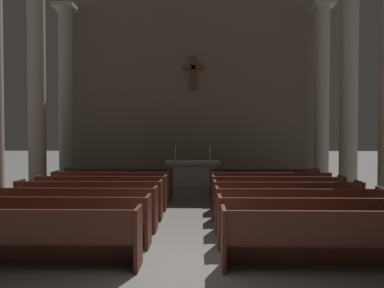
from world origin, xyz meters
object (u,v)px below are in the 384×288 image
at_px(pew_left_row_2, 54,221).
at_px(column_left_fourth, 66,97).
at_px(pew_left_row_1, 26,237).
at_px(candlestick_right, 210,156).
at_px(pew_left_row_5, 102,193).
at_px(pew_right_row_7, 263,183).
at_px(altar, 193,173).
at_px(pew_right_row_6, 270,187).
at_px(pew_right_row_4, 287,200).
at_px(pew_left_row_7, 119,182).
at_px(pew_left_row_6, 111,187).
at_px(column_right_fourth, 322,97).
at_px(column_right_third, 349,88).
at_px(pew_left_row_4, 90,200).
at_px(pew_right_row_5, 277,193).
at_px(pew_right_row_1, 338,239).
at_px(pew_right_row_2, 316,222).
at_px(column_left_third, 37,89).
at_px(candlestick_left, 175,156).
at_px(pew_right_row_3, 299,210).
at_px(pew_left_row_3, 74,209).

distance_m(pew_left_row_2, column_left_fourth, 9.29).
height_order(pew_left_row_1, candlestick_right, candlestick_right).
bearing_deg(pew_left_row_5, pew_right_row_7, 23.97).
distance_m(pew_right_row_7, candlestick_right, 3.16).
height_order(pew_left_row_5, altar, altar).
bearing_deg(pew_right_row_6, pew_right_row_4, -90.00).
distance_m(pew_left_row_2, pew_left_row_7, 5.33).
height_order(pew_left_row_1, pew_left_row_5, same).
bearing_deg(column_left_fourth, altar, -3.90).
height_order(pew_left_row_6, column_left_fourth, column_left_fourth).
height_order(pew_left_row_5, column_right_fourth, column_right_fourth).
height_order(pew_left_row_7, pew_right_row_6, same).
bearing_deg(column_right_third, pew_left_row_4, -155.65).
bearing_deg(pew_right_row_6, pew_right_row_5, -90.00).
bearing_deg(pew_right_row_1, pew_left_row_4, 146.30).
relative_size(pew_left_row_7, column_right_fourth, 0.48).
height_order(pew_left_row_4, pew_right_row_2, same).
bearing_deg(candlestick_right, pew_right_row_5, -70.14).
bearing_deg(column_left_third, column_right_third, 0.00).
bearing_deg(pew_left_row_5, pew_left_row_4, -90.00).
relative_size(pew_left_row_2, pew_left_row_6, 1.00).
height_order(pew_right_row_1, candlestick_left, candlestick_left).
relative_size(pew_right_row_2, candlestick_left, 5.96).
bearing_deg(pew_right_row_7, candlestick_left, 140.36).
height_order(pew_right_row_5, candlestick_right, candlestick_right).
bearing_deg(column_right_fourth, pew_right_row_3, -111.80).
bearing_deg(column_right_fourth, altar, -176.10).
xyz_separation_m(pew_left_row_2, pew_left_row_4, (0.00, 2.13, 0.00)).
bearing_deg(pew_right_row_3, pew_left_row_7, 138.35).
xyz_separation_m(pew_left_row_6, altar, (2.40, 3.63, 0.06)).
bearing_deg(pew_left_row_2, pew_left_row_5, 90.00).
distance_m(pew_left_row_3, column_right_third, 9.45).
xyz_separation_m(pew_right_row_3, pew_right_row_4, (0.00, 1.07, 0.00)).
xyz_separation_m(pew_left_row_6, candlestick_right, (3.10, 3.63, 0.72)).
distance_m(pew_right_row_7, candlestick_left, 4.08).
height_order(pew_left_row_7, column_left_fourth, column_left_fourth).
distance_m(pew_left_row_6, pew_right_row_5, 4.91).
relative_size(pew_left_row_6, pew_right_row_3, 1.00).
relative_size(pew_right_row_1, pew_right_row_7, 1.00).
xyz_separation_m(pew_right_row_1, column_right_third, (2.87, 6.67, 3.14)).
distance_m(pew_right_row_3, candlestick_left, 7.53).
height_order(column_right_fourth, candlestick_left, column_right_fourth).
height_order(column_right_third, candlestick_left, column_right_third).
xyz_separation_m(column_right_third, column_left_fourth, (-10.54, 2.65, 0.00)).
relative_size(pew_left_row_3, pew_left_row_4, 1.00).
height_order(pew_left_row_5, candlestick_left, candlestick_left).
height_order(column_left_fourth, candlestick_right, column_left_fourth).
xyz_separation_m(column_right_third, altar, (-5.27, 2.29, -3.09)).
distance_m(pew_left_row_3, pew_right_row_7, 6.41).
relative_size(pew_right_row_5, altar, 1.61).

